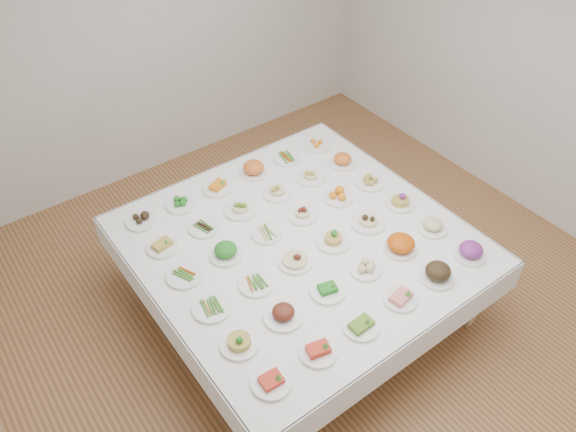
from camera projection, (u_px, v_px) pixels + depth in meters
room_envelope at (317, 112)px, 3.63m from camera, size 5.02×5.02×2.81m
display_table at (300, 245)px, 4.34m from camera, size 2.37×2.37×0.75m
dish_0 at (271, 380)px, 3.34m from camera, size 0.25×0.25×0.11m
dish_1 at (318, 349)px, 3.50m from camera, size 0.24×0.24×0.11m
dish_2 at (361, 325)px, 3.65m from camera, size 0.24×0.24×0.10m
dish_3 at (401, 296)px, 3.82m from camera, size 0.23×0.23×0.11m
dish_4 at (438, 271)px, 3.95m from camera, size 0.25×0.25×0.16m
dish_5 at (471, 249)px, 4.12m from camera, size 0.24×0.24×0.15m
dish_6 at (239, 340)px, 3.53m from camera, size 0.25×0.25×0.13m
dish_7 at (283, 311)px, 3.70m from camera, size 0.26×0.26×0.14m
dish_8 at (328, 289)px, 3.88m from camera, size 0.24×0.24×0.10m
dish_9 at (365, 267)px, 4.03m from camera, size 0.23×0.23×0.09m
dish_10 at (401, 242)px, 4.16m from camera, size 0.27×0.27×0.16m
dish_11 at (433, 224)px, 4.34m from camera, size 0.23×0.23×0.13m
dish_12 at (212, 307)px, 3.78m from camera, size 0.26×0.26×0.06m
dish_13 at (256, 283)px, 3.94m from camera, size 0.25×0.25×0.05m
dish_14 at (295, 257)px, 4.06m from camera, size 0.25×0.25×0.14m
dish_15 at (333, 237)px, 4.23m from camera, size 0.26×0.26×0.13m
dish_16 at (368, 218)px, 4.38m from camera, size 0.27×0.27×0.14m
dish_17 at (400, 200)px, 4.56m from camera, size 0.23×0.23×0.12m
dish_18 at (185, 274)px, 4.00m from camera, size 0.27×0.27×0.06m
dish_19 at (226, 250)px, 4.12m from camera, size 0.25×0.25×0.14m
dish_20 at (267, 233)px, 4.31m from camera, size 0.23×0.23×0.05m
dish_21 at (303, 213)px, 4.46m from camera, size 0.23×0.23×0.11m
dish_22 at (338, 194)px, 4.62m from camera, size 0.24×0.24×0.11m
dish_23 at (370, 181)px, 4.78m from camera, size 0.25×0.25×0.09m
dish_24 at (162, 245)px, 4.20m from camera, size 0.24×0.24×0.09m
dish_25 at (204, 227)px, 4.37m from camera, size 0.23×0.23×0.05m
dish_26 at (240, 206)px, 4.50m from camera, size 0.26×0.26×0.12m
dish_27 at (277, 189)px, 4.66m from camera, size 0.24×0.24×0.12m
dish_28 at (311, 174)px, 4.82m from camera, size 0.25×0.25×0.12m
dish_29 at (342, 159)px, 4.98m from camera, size 0.23×0.23×0.12m
dish_30 at (141, 218)px, 4.41m from camera, size 0.24×0.24×0.11m
dish_31 at (181, 202)px, 4.57m from camera, size 0.25×0.25×0.10m
dish_32 at (218, 186)px, 4.72m from camera, size 0.26×0.26×0.10m
dish_33 at (253, 167)px, 4.86m from camera, size 0.28×0.28×0.15m
dish_34 at (287, 157)px, 5.05m from camera, size 0.23×0.23×0.06m
dish_35 at (318, 142)px, 5.20m from camera, size 0.27×0.27×0.11m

